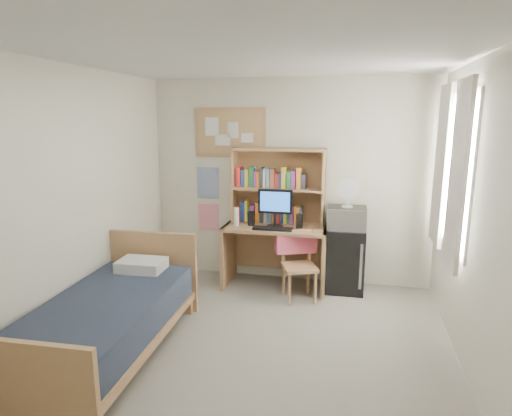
% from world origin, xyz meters
% --- Properties ---
extents(floor, '(3.60, 4.20, 0.02)m').
position_xyz_m(floor, '(0.00, 0.00, -0.01)').
color(floor, gray).
rests_on(floor, ground).
extents(ceiling, '(3.60, 4.20, 0.02)m').
position_xyz_m(ceiling, '(0.00, 0.00, 2.60)').
color(ceiling, silver).
rests_on(ceiling, wall_back).
extents(wall_back, '(3.60, 0.04, 2.60)m').
position_xyz_m(wall_back, '(0.00, 2.10, 1.30)').
color(wall_back, silver).
rests_on(wall_back, floor).
extents(wall_front, '(3.60, 0.04, 2.60)m').
position_xyz_m(wall_front, '(0.00, -2.10, 1.30)').
color(wall_front, silver).
rests_on(wall_front, floor).
extents(wall_left, '(0.04, 4.20, 2.60)m').
position_xyz_m(wall_left, '(-1.80, 0.00, 1.30)').
color(wall_left, silver).
rests_on(wall_left, floor).
extents(wall_right, '(0.04, 4.20, 2.60)m').
position_xyz_m(wall_right, '(1.80, 0.00, 1.30)').
color(wall_right, silver).
rests_on(wall_right, floor).
extents(window_unit, '(0.10, 1.40, 1.70)m').
position_xyz_m(window_unit, '(1.75, 1.20, 1.60)').
color(window_unit, white).
rests_on(window_unit, wall_right).
extents(curtain_left, '(0.04, 0.55, 1.70)m').
position_xyz_m(curtain_left, '(1.72, 0.80, 1.60)').
color(curtain_left, silver).
rests_on(curtain_left, wall_right).
extents(curtain_right, '(0.04, 0.55, 1.70)m').
position_xyz_m(curtain_right, '(1.72, 1.60, 1.60)').
color(curtain_right, silver).
rests_on(curtain_right, wall_right).
extents(bulletin_board, '(0.94, 0.03, 0.64)m').
position_xyz_m(bulletin_board, '(-0.78, 2.08, 1.92)').
color(bulletin_board, tan).
rests_on(bulletin_board, wall_back).
extents(poster_wave, '(0.30, 0.01, 0.42)m').
position_xyz_m(poster_wave, '(-1.10, 2.09, 1.25)').
color(poster_wave, '#254597').
rests_on(poster_wave, wall_back).
extents(poster_japan, '(0.28, 0.01, 0.36)m').
position_xyz_m(poster_japan, '(-1.10, 2.09, 0.78)').
color(poster_japan, '#DA264A').
rests_on(poster_japan, wall_back).
extents(desk, '(1.27, 0.64, 0.79)m').
position_xyz_m(desk, '(-0.11, 1.76, 0.40)').
color(desk, tan).
rests_on(desk, floor).
extents(desk_chair, '(0.53, 0.53, 0.82)m').
position_xyz_m(desk_chair, '(0.24, 1.41, 0.41)').
color(desk_chair, '#AE8152').
rests_on(desk_chair, floor).
extents(mini_fridge, '(0.48, 0.48, 0.79)m').
position_xyz_m(mini_fridge, '(0.75, 1.84, 0.40)').
color(mini_fridge, black).
rests_on(mini_fridge, floor).
extents(bed, '(1.07, 2.01, 0.54)m').
position_xyz_m(bed, '(-1.28, -0.18, 0.27)').
color(bed, '#1B2231').
rests_on(bed, floor).
extents(hutch, '(1.16, 0.30, 0.95)m').
position_xyz_m(hutch, '(-0.11, 1.91, 1.27)').
color(hutch, tan).
rests_on(hutch, desk).
extents(monitor, '(0.42, 0.03, 0.44)m').
position_xyz_m(monitor, '(-0.10, 1.70, 1.02)').
color(monitor, black).
rests_on(monitor, desk).
extents(keyboard, '(0.48, 0.15, 0.02)m').
position_xyz_m(keyboard, '(-0.10, 1.56, 0.81)').
color(keyboard, black).
rests_on(keyboard, desk).
extents(speaker_left, '(0.07, 0.07, 0.18)m').
position_xyz_m(speaker_left, '(-0.40, 1.70, 0.88)').
color(speaker_left, black).
rests_on(speaker_left, desk).
extents(speaker_right, '(0.07, 0.07, 0.18)m').
position_xyz_m(speaker_right, '(0.20, 1.70, 0.88)').
color(speaker_right, black).
rests_on(speaker_right, desk).
extents(water_bottle, '(0.07, 0.07, 0.23)m').
position_xyz_m(water_bottle, '(-0.58, 1.66, 0.91)').
color(water_bottle, white).
rests_on(water_bottle, desk).
extents(hoodie, '(0.51, 0.32, 0.23)m').
position_xyz_m(hoodie, '(0.17, 1.60, 0.63)').
color(hoodie, '#F15B78').
rests_on(hoodie, desk_chair).
extents(microwave, '(0.46, 0.35, 0.26)m').
position_xyz_m(microwave, '(0.75, 1.82, 0.93)').
color(microwave, '#B6B6BB').
rests_on(microwave, mini_fridge).
extents(desk_fan, '(0.27, 0.27, 0.33)m').
position_xyz_m(desk_fan, '(0.75, 1.82, 1.22)').
color(desk_fan, white).
rests_on(desk_fan, microwave).
extents(pillow, '(0.48, 0.35, 0.11)m').
position_xyz_m(pillow, '(-1.31, 0.57, 0.60)').
color(pillow, white).
rests_on(pillow, bed).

